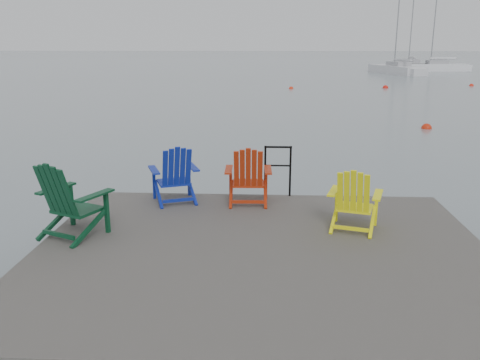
# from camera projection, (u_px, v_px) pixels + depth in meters

# --- Properties ---
(ground) EXTENTS (400.00, 400.00, 0.00)m
(ground) POSITION_uv_depth(u_px,v_px,m) (261.00, 284.00, 6.81)
(ground) COLOR gray
(ground) RESTS_ON ground
(dock) EXTENTS (6.00, 5.00, 1.40)m
(dock) POSITION_uv_depth(u_px,v_px,m) (261.00, 260.00, 6.71)
(dock) COLOR #2E2C29
(dock) RESTS_ON ground
(handrail) EXTENTS (0.48, 0.04, 0.90)m
(handrail) POSITION_uv_depth(u_px,v_px,m) (278.00, 166.00, 8.88)
(handrail) COLOR black
(handrail) RESTS_ON dock
(chair_green) EXTENTS (1.06, 1.01, 1.08)m
(chair_green) POSITION_uv_depth(u_px,v_px,m) (69.00, 199.00, 6.99)
(chair_green) COLOR #0A381F
(chair_green) RESTS_ON dock
(chair_blue) EXTENTS (0.95, 0.90, 0.98)m
(chair_blue) POSITION_uv_depth(u_px,v_px,m) (175.00, 174.00, 8.53)
(chair_blue) COLOR #0E2193
(chair_blue) RESTS_ON dock
(chair_red) EXTENTS (0.80, 0.74, 0.98)m
(chair_red) POSITION_uv_depth(u_px,v_px,m) (248.00, 175.00, 8.46)
(chair_red) COLOR #A5260C
(chair_red) RESTS_ON dock
(chair_yellow) EXTENTS (0.86, 0.82, 0.93)m
(chair_yellow) POSITION_uv_depth(u_px,v_px,m) (354.00, 199.00, 7.25)
(chair_yellow) COLOR #FCF90E
(chair_yellow) RESTS_ON dock
(sailboat_near) EXTENTS (4.37, 8.80, 11.74)m
(sailboat_near) POSITION_uv_depth(u_px,v_px,m) (396.00, 70.00, 53.30)
(sailboat_near) COLOR silver
(sailboat_near) RESTS_ON ground
(sailboat_mid) EXTENTS (3.58, 10.46, 13.92)m
(sailboat_mid) POSITION_uv_depth(u_px,v_px,m) (409.00, 66.00, 62.48)
(sailboat_mid) COLOR silver
(sailboat_mid) RESTS_ON ground
(sailboat_far) EXTENTS (7.43, 2.50, 10.22)m
(sailboat_far) POSITION_uv_depth(u_px,v_px,m) (434.00, 68.00, 57.62)
(sailboat_far) COLOR white
(sailboat_far) RESTS_ON ground
(buoy_a) EXTENTS (0.39, 0.39, 0.39)m
(buoy_a) POSITION_uv_depth(u_px,v_px,m) (426.00, 129.00, 19.13)
(buoy_a) COLOR red
(buoy_a) RESTS_ON ground
(buoy_b) EXTENTS (0.32, 0.32, 0.32)m
(buoy_b) POSITION_uv_depth(u_px,v_px,m) (291.00, 89.00, 35.70)
(buoy_b) COLOR red
(buoy_b) RESTS_ON ground
(buoy_c) EXTENTS (0.33, 0.33, 0.33)m
(buoy_c) POSITION_uv_depth(u_px,v_px,m) (471.00, 86.00, 38.04)
(buoy_c) COLOR red
(buoy_c) RESTS_ON ground
(buoy_d) EXTENTS (0.41, 0.41, 0.41)m
(buoy_d) POSITION_uv_depth(u_px,v_px,m) (385.00, 88.00, 36.22)
(buoy_d) COLOR red
(buoy_d) RESTS_ON ground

